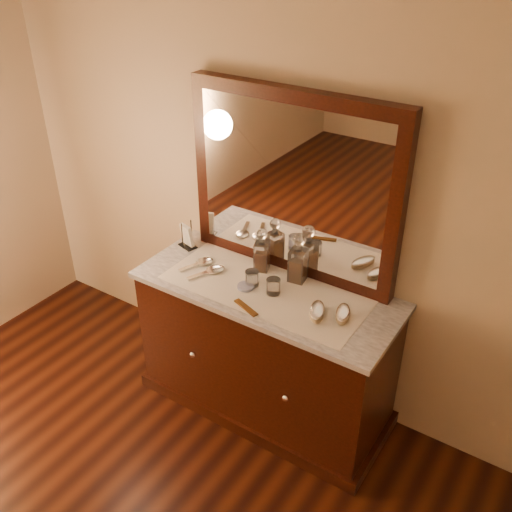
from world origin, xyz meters
The scene contains 18 objects.
dresser_cabinet centered at (0.00, 1.96, 0.41)m, with size 1.40×0.55×0.82m, color black.
dresser_plinth centered at (0.00, 1.96, 0.04)m, with size 1.46×0.59×0.08m, color black.
knob_left centered at (-0.30, 1.67, 0.45)m, with size 0.04×0.04×0.04m, color silver.
knob_right centered at (0.30, 1.67, 0.45)m, with size 0.04×0.04×0.04m, color silver.
marble_top centered at (0.00, 1.96, 0.83)m, with size 1.44×0.59×0.03m, color white.
mirror_frame centered at (0.00, 2.20, 1.35)m, with size 1.20×0.08×1.00m, color black.
mirror_glass centered at (0.00, 2.17, 1.35)m, with size 1.06×0.01×0.86m, color white.
lace_runner centered at (0.00, 1.94, 0.85)m, with size 1.10×0.45×0.00m, color white.
pin_dish centered at (-0.09, 1.89, 0.86)m, with size 0.09×0.09×0.02m, color white.
comb centered at (0.01, 1.74, 0.86)m, with size 0.17×0.03×0.01m, color brown.
napkin_rack centered at (-0.62, 2.07, 0.92)m, with size 0.12×0.09×0.17m.
decanter_left centered at (-0.12, 2.09, 0.95)m, with size 0.10×0.10×0.26m.
decanter_right centered at (0.10, 2.11, 0.96)m, with size 0.10×0.10×0.29m.
brush_near centered at (0.34, 1.89, 0.88)m, with size 0.13×0.18×0.05m.
brush_far centered at (0.45, 1.94, 0.88)m, with size 0.12×0.17×0.04m.
hand_mirror_outer centered at (-0.43, 1.95, 0.86)m, with size 0.13×0.22×0.02m.
hand_mirror_inner centered at (-0.33, 1.92, 0.86)m, with size 0.14×0.23×0.02m.
tumblers centered at (-0.01, 1.93, 0.90)m, with size 0.21×0.08×0.08m.
Camera 1 is at (1.32, -0.16, 2.57)m, focal length 39.93 mm.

